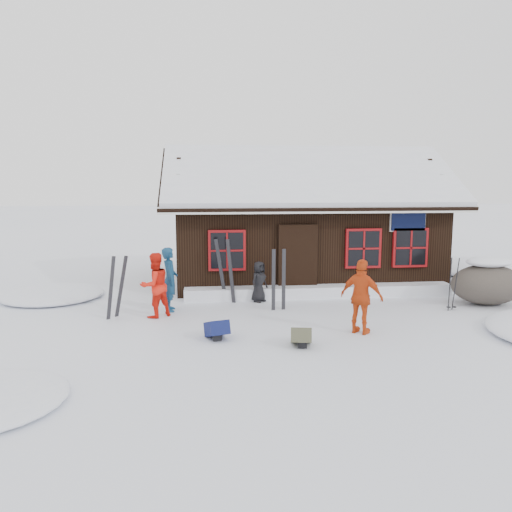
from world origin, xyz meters
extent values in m
plane|color=white|center=(0.00, 0.00, 0.00)|extent=(120.00, 120.00, 0.00)
cube|color=black|center=(1.50, 5.00, 1.25)|extent=(8.00, 5.00, 2.50)
cube|color=black|center=(1.50, 3.52, 3.35)|extent=(8.90, 3.14, 1.88)
cube|color=black|center=(1.50, 6.47, 3.35)|extent=(8.90, 3.14, 1.88)
cube|color=white|center=(1.50, 3.52, 3.49)|extent=(8.72, 3.07, 1.86)
cube|color=white|center=(1.50, 6.47, 3.49)|extent=(8.72, 3.07, 1.86)
cube|color=white|center=(1.50, 5.00, 4.22)|extent=(8.81, 0.22, 0.14)
cube|color=silver|center=(1.50, 2.05, 2.48)|extent=(8.90, 0.10, 0.20)
cube|color=black|center=(0.90, 2.45, 1.00)|extent=(1.00, 0.10, 2.00)
cube|color=black|center=(4.10, 2.42, 2.15)|extent=(1.00, 0.06, 0.60)
cube|color=maroon|center=(-1.10, 2.44, 1.35)|extent=(1.04, 0.10, 1.14)
cube|color=black|center=(-1.10, 2.40, 1.35)|extent=(0.90, 0.04, 1.00)
cube|color=maroon|center=(2.80, 2.44, 1.35)|extent=(1.04, 0.10, 1.14)
cube|color=black|center=(2.80, 2.40, 1.35)|extent=(0.90, 0.04, 1.00)
cube|color=maroon|center=(4.20, 2.44, 1.35)|extent=(1.04, 0.10, 1.14)
cube|color=black|center=(4.20, 2.40, 1.35)|extent=(0.90, 0.04, 1.00)
cube|color=white|center=(1.50, 2.25, 0.17)|extent=(7.60, 0.60, 0.35)
ellipsoid|color=white|center=(-6.00, 3.00, 0.00)|extent=(2.80, 2.80, 0.34)
ellipsoid|color=white|center=(8.00, 6.00, 0.00)|extent=(4.00, 4.00, 0.48)
imported|color=navy|center=(-2.61, 1.18, 0.81)|extent=(0.42, 0.61, 1.62)
imported|color=red|center=(-2.93, 0.61, 0.78)|extent=(0.97, 0.93, 1.57)
imported|color=#D44615|center=(1.58, -1.21, 0.81)|extent=(0.97, 0.92, 1.61)
imported|color=black|center=(-0.27, 1.89, 0.56)|extent=(0.64, 0.63, 1.11)
ellipsoid|color=#534A42|center=(5.75, 0.98, 0.53)|extent=(1.94, 1.45, 1.07)
ellipsoid|color=white|center=(5.75, 0.98, 1.01)|extent=(1.22, 0.88, 0.27)
cube|color=black|center=(-3.96, 0.64, 0.73)|extent=(0.24, 0.31, 1.54)
cube|color=black|center=(-3.74, 0.78, 0.73)|extent=(0.37, 0.09, 1.54)
cube|color=black|center=(-1.29, 2.09, 0.83)|extent=(0.36, 0.07, 1.76)
cube|color=black|center=(-1.03, 1.95, 0.83)|extent=(0.25, 0.28, 1.76)
cube|color=black|center=(-0.01, 0.95, 0.76)|extent=(0.10, 0.04, 1.62)
cube|color=black|center=(0.26, 0.98, 0.76)|extent=(0.10, 0.04, 1.62)
cylinder|color=black|center=(4.43, 0.45, 0.66)|extent=(0.10, 0.12, 1.39)
cylinder|color=black|center=(4.57, 0.45, 0.66)|extent=(0.10, 0.12, 1.39)
cube|color=#11194C|center=(-1.51, -1.25, 0.15)|extent=(0.54, 0.64, 0.30)
cube|color=#494934|center=(0.14, -1.89, 0.15)|extent=(0.49, 0.60, 0.29)
camera|label=1|loc=(-1.78, -11.28, 3.23)|focal=35.00mm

